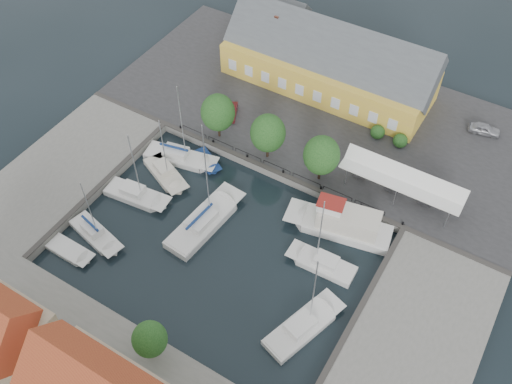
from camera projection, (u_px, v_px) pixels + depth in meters
ground at (228, 236)px, 62.72m from camera, size 140.00×140.00×0.00m
north_quay at (322, 114)px, 75.23m from camera, size 56.00×26.00×1.00m
west_quay at (66, 169)px, 68.66m from camera, size 12.00×24.00×1.00m
east_quay at (412, 345)px, 53.79m from camera, size 12.00×24.00×1.00m
quay_edge_fittings at (250, 202)px, 64.57m from camera, size 56.00×24.72×0.40m
warehouse at (326, 62)px, 76.14m from camera, size 28.56×14.00×9.55m
tent_canopy at (403, 179)px, 63.33m from camera, size 14.00×4.00×2.83m
quay_trees at (268, 133)px, 66.43m from camera, size 18.20×4.20×6.30m
car_silver at (485, 129)px, 71.58m from camera, size 4.14×2.26×1.34m
car_red at (232, 112)px, 73.83m from camera, size 2.68×3.81×1.19m
center_sailboat at (204, 222)px, 63.51m from camera, size 4.16×11.23×14.77m
trawler at (343, 225)px, 62.50m from camera, size 12.33×5.68×5.00m
east_boat_a at (323, 265)px, 59.97m from camera, size 7.61×2.72×10.75m
east_boat_c at (303, 327)px, 55.24m from camera, size 5.40×9.27×11.38m
west_boat_a at (179, 158)px, 70.22m from camera, size 9.57×4.47×12.22m
west_boat_b at (166, 174)px, 68.42m from camera, size 7.53×5.20×10.05m
west_boat_c at (136, 196)px, 66.20m from camera, size 8.22×3.41×10.87m
west_boat_d at (96, 235)px, 62.50m from camera, size 7.64×3.79×10.06m
launch_sw at (70, 252)px, 61.26m from camera, size 5.64×2.20×0.98m
launch_nw at (207, 162)px, 70.04m from camera, size 4.99×3.82×0.88m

